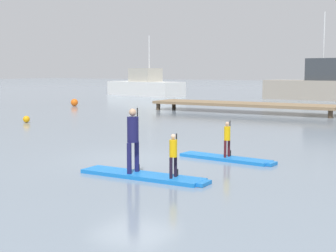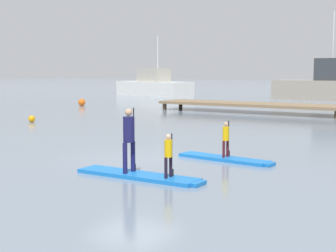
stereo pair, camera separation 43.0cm
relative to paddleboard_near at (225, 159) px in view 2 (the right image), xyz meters
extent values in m
plane|color=gray|center=(-2.68, -1.16, -0.05)|extent=(240.00, 240.00, 0.00)
cube|color=blue|center=(-0.07, 0.01, 0.00)|extent=(3.04, 0.93, 0.10)
cube|color=blue|center=(1.46, -0.15, 0.00)|extent=(0.28, 0.47, 0.09)
cylinder|color=#4C1419|center=(0.01, 0.11, 0.31)|extent=(0.08, 0.08, 0.52)
cylinder|color=#4C1419|center=(-0.01, -0.11, 0.31)|extent=(0.08, 0.08, 0.52)
cylinder|color=#F2B20C|center=(0.00, 0.00, 0.79)|extent=(0.21, 0.21, 0.43)
sphere|color=tan|center=(0.00, 0.00, 1.08)|extent=(0.12, 0.12, 0.12)
cylinder|color=black|center=(0.02, 0.17, 0.61)|extent=(0.03, 0.03, 1.12)
cube|color=black|center=(0.02, 0.17, 0.14)|extent=(0.04, 0.14, 0.18)
cube|color=blue|center=(-0.89, -3.44, 0.00)|extent=(3.47, 0.78, 0.10)
cube|color=blue|center=(0.89, -3.42, 0.00)|extent=(0.24, 0.53, 0.09)
cylinder|color=#19194C|center=(-1.15, -3.27, 0.45)|extent=(0.12, 0.12, 0.81)
cylinder|color=#19194C|center=(-1.15, -3.62, 0.45)|extent=(0.12, 0.12, 0.81)
cylinder|color=#19194C|center=(-1.15, -3.44, 1.19)|extent=(0.30, 0.30, 0.67)
sphere|color=tan|center=(-1.15, -3.44, 1.64)|extent=(0.19, 0.19, 0.19)
cylinder|color=black|center=(-1.15, -3.22, 0.90)|extent=(0.03, 0.03, 1.69)
cube|color=black|center=(-1.15, -3.22, 0.14)|extent=(0.03, 0.14, 0.18)
cylinder|color=black|center=(0.06, -3.32, 0.31)|extent=(0.08, 0.08, 0.52)
cylinder|color=black|center=(0.06, -3.54, 0.31)|extent=(0.08, 0.08, 0.52)
cylinder|color=#F2B20C|center=(0.06, -3.43, 0.79)|extent=(0.20, 0.20, 0.43)
sphere|color=beige|center=(0.06, -3.43, 1.09)|extent=(0.13, 0.13, 0.13)
cylinder|color=black|center=(0.06, -3.26, 0.60)|extent=(0.03, 0.03, 1.10)
cube|color=black|center=(0.06, -3.26, 0.14)|extent=(0.03, 0.14, 0.18)
cube|color=#9E9384|center=(-5.21, 33.71, 0.86)|extent=(11.08, 4.31, 1.83)
cylinder|color=silver|center=(-5.25, 33.71, 5.98)|extent=(0.12, 0.12, 4.29)
cube|color=silver|center=(-23.93, 31.73, 0.72)|extent=(10.07, 5.48, 1.54)
cube|color=#B2AD9E|center=(-23.88, 31.72, 2.22)|extent=(3.76, 2.94, 1.46)
cylinder|color=silver|center=(-23.25, 31.54, 4.69)|extent=(0.12, 0.12, 3.49)
cube|color=#846B4C|center=(-6.33, 16.78, 0.49)|extent=(12.44, 2.80, 0.18)
cylinder|color=#473828|center=(-12.25, 15.68, 0.26)|extent=(0.28, 0.28, 0.63)
cylinder|color=#473828|center=(-12.25, 17.88, 0.26)|extent=(0.28, 0.28, 0.63)
sphere|color=orange|center=(-13.75, 4.78, 0.13)|extent=(0.36, 0.36, 0.36)
sphere|color=orange|center=(-19.82, 15.50, 0.23)|extent=(0.56, 0.56, 0.56)
camera|label=1|loc=(6.20, -14.01, 2.72)|focal=53.17mm
camera|label=2|loc=(6.56, -13.78, 2.72)|focal=53.17mm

